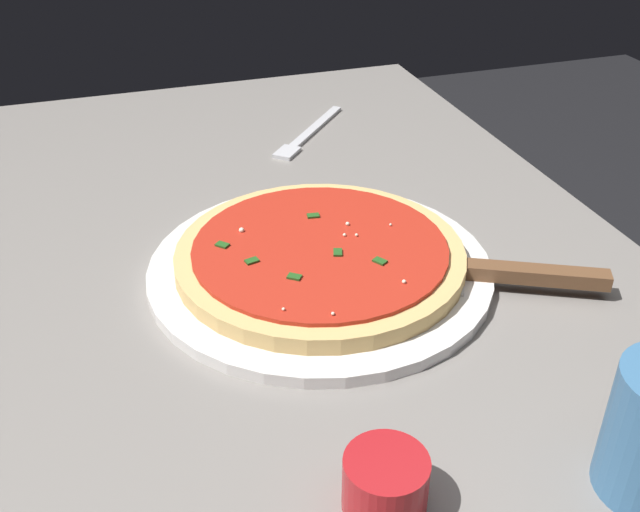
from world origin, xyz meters
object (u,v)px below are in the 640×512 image
(pizza, at_px, (320,255))
(cup_small_sauce, at_px, (385,483))
(pizza_server, at_px, (491,273))
(fork, at_px, (307,135))
(serving_plate, at_px, (320,269))

(pizza, height_order, cup_small_sauce, cup_small_sauce)
(pizza, relative_size, pizza_server, 1.26)
(pizza, distance_m, pizza_server, 0.16)
(pizza_server, xyz_separation_m, fork, (-0.39, -0.05, -0.01))
(pizza_server, relative_size, fork, 1.43)
(pizza, xyz_separation_m, cup_small_sauce, (0.27, -0.05, -0.00))
(serving_plate, height_order, pizza, pizza)
(fork, bearing_deg, pizza_server, 7.98)
(pizza_server, distance_m, cup_small_sauce, 0.27)
(cup_small_sauce, bearing_deg, pizza_server, 136.72)
(serving_plate, xyz_separation_m, pizza, (0.00, -0.00, 0.02))
(pizza, bearing_deg, pizza_server, 63.30)
(cup_small_sauce, xyz_separation_m, fork, (-0.59, 0.13, -0.02))
(cup_small_sauce, bearing_deg, fork, 167.34)
(pizza_server, relative_size, cup_small_sauce, 3.91)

